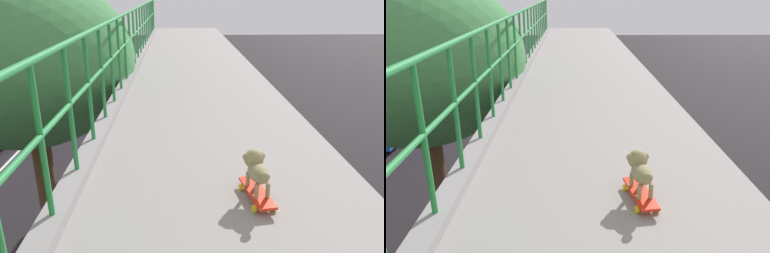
% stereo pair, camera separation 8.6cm
% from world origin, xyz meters
% --- Properties ---
extents(city_bus, '(2.60, 10.05, 3.43)m').
position_xyz_m(city_bus, '(-8.61, 18.71, 1.93)').
color(city_bus, '#194291').
rests_on(city_bus, ground).
extents(roadside_tree_mid, '(4.32, 4.32, 7.55)m').
position_xyz_m(roadside_tree_mid, '(-2.33, 5.95, 5.76)').
color(roadside_tree_mid, '#4D3620').
rests_on(roadside_tree_mid, ground).
extents(toy_skateboard, '(0.25, 0.55, 0.08)m').
position_xyz_m(toy_skateboard, '(1.36, 1.04, 5.55)').
color(toy_skateboard, red).
rests_on(toy_skateboard, overpass_deck).
extents(small_dog, '(0.22, 0.42, 0.33)m').
position_xyz_m(small_dog, '(1.36, 1.09, 5.77)').
color(small_dog, '#99895C').
rests_on(small_dog, toy_skateboard).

